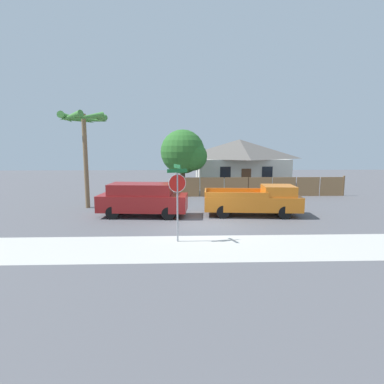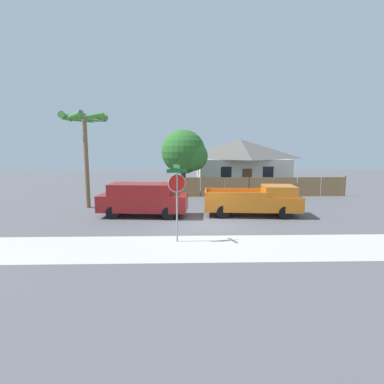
{
  "view_description": "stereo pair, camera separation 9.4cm",
  "coord_description": "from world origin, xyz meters",
  "px_view_note": "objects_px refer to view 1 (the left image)",
  "views": [
    {
      "loc": [
        -1.17,
        -14.86,
        3.82
      ],
      "look_at": [
        -0.64,
        0.59,
        1.6
      ],
      "focal_mm": 28.0,
      "sensor_mm": 36.0,
      "label": 1
    },
    {
      "loc": [
        -1.07,
        -14.87,
        3.82
      ],
      "look_at": [
        -0.64,
        0.59,
        1.6
      ],
      "focal_mm": 28.0,
      "sensor_mm": 36.0,
      "label": 2
    }
  ],
  "objects_px": {
    "house": "(239,162)",
    "oak_tree": "(185,153)",
    "red_suv": "(143,199)",
    "orange_pickup": "(255,201)",
    "stop_sign": "(177,190)",
    "palm_tree": "(84,126)"
  },
  "relations": [
    {
      "from": "house",
      "to": "oak_tree",
      "type": "relative_size",
      "value": 1.74
    },
    {
      "from": "house",
      "to": "oak_tree",
      "type": "distance_m",
      "value": 8.46
    },
    {
      "from": "house",
      "to": "red_suv",
      "type": "bearing_deg",
      "value": -119.61
    },
    {
      "from": "orange_pickup",
      "to": "stop_sign",
      "type": "bearing_deg",
      "value": -127.71
    },
    {
      "from": "house",
      "to": "palm_tree",
      "type": "xyz_separation_m",
      "value": [
        -12.24,
        -11.93,
        2.76
      ]
    },
    {
      "from": "palm_tree",
      "to": "house",
      "type": "bearing_deg",
      "value": 44.28
    },
    {
      "from": "oak_tree",
      "to": "stop_sign",
      "type": "xyz_separation_m",
      "value": [
        -0.45,
        -13.32,
        -1.34
      ]
    },
    {
      "from": "house",
      "to": "palm_tree",
      "type": "relative_size",
      "value": 1.56
    },
    {
      "from": "house",
      "to": "oak_tree",
      "type": "bearing_deg",
      "value": -133.61
    },
    {
      "from": "oak_tree",
      "to": "stop_sign",
      "type": "bearing_deg",
      "value": -91.92
    },
    {
      "from": "house",
      "to": "stop_sign",
      "type": "height_order",
      "value": "house"
    },
    {
      "from": "red_suv",
      "to": "stop_sign",
      "type": "relative_size",
      "value": 1.6
    },
    {
      "from": "oak_tree",
      "to": "stop_sign",
      "type": "distance_m",
      "value": 13.39
    },
    {
      "from": "palm_tree",
      "to": "stop_sign",
      "type": "height_order",
      "value": "palm_tree"
    },
    {
      "from": "oak_tree",
      "to": "orange_pickup",
      "type": "xyz_separation_m",
      "value": [
        3.99,
        -8.53,
        -2.63
      ]
    },
    {
      "from": "stop_sign",
      "to": "palm_tree",
      "type": "bearing_deg",
      "value": 108.53
    },
    {
      "from": "red_suv",
      "to": "oak_tree",
      "type": "bearing_deg",
      "value": 78.73
    },
    {
      "from": "house",
      "to": "palm_tree",
      "type": "height_order",
      "value": "palm_tree"
    },
    {
      "from": "oak_tree",
      "to": "house",
      "type": "bearing_deg",
      "value": 46.39
    },
    {
      "from": "oak_tree",
      "to": "red_suv",
      "type": "xyz_separation_m",
      "value": [
        -2.5,
        -8.51,
        -2.49
      ]
    },
    {
      "from": "house",
      "to": "orange_pickup",
      "type": "height_order",
      "value": "house"
    },
    {
      "from": "red_suv",
      "to": "palm_tree",
      "type": "bearing_deg",
      "value": 151.13
    }
  ]
}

